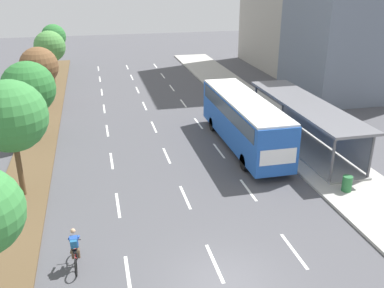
# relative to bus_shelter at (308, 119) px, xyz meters

# --- Properties ---
(ground_plane) EXTENTS (140.00, 140.00, 0.00)m
(ground_plane) POSITION_rel_bus_shelter_xyz_m (-9.53, -12.13, -1.87)
(ground_plane) COLOR #4C4C51
(median_strip) EXTENTS (2.60, 52.00, 0.12)m
(median_strip) POSITION_rel_bus_shelter_xyz_m (-17.83, 7.87, -1.81)
(median_strip) COLOR brown
(median_strip) RESTS_ON ground
(sidewalk_right) EXTENTS (4.50, 52.00, 0.15)m
(sidewalk_right) POSITION_rel_bus_shelter_xyz_m (-0.28, 7.87, -1.79)
(sidewalk_right) COLOR #ADAAA3
(sidewalk_right) RESTS_ON ground
(lane_divider_left) EXTENTS (0.14, 47.06, 0.01)m
(lane_divider_left) POSITION_rel_bus_shelter_xyz_m (-13.03, 5.90, -1.86)
(lane_divider_left) COLOR white
(lane_divider_left) RESTS_ON ground
(lane_divider_center) EXTENTS (0.14, 47.06, 0.01)m
(lane_divider_center) POSITION_rel_bus_shelter_xyz_m (-9.53, 5.90, -1.86)
(lane_divider_center) COLOR white
(lane_divider_center) RESTS_ON ground
(lane_divider_right) EXTENTS (0.14, 47.06, 0.01)m
(lane_divider_right) POSITION_rel_bus_shelter_xyz_m (-6.03, 5.90, -1.86)
(lane_divider_right) COLOR white
(lane_divider_right) RESTS_ON ground
(bus_shelter) EXTENTS (2.90, 12.36, 2.86)m
(bus_shelter) POSITION_rel_bus_shelter_xyz_m (0.00, 0.00, 0.00)
(bus_shelter) COLOR gray
(bus_shelter) RESTS_ON sidewalk_right
(bus) EXTENTS (2.54, 11.29, 3.37)m
(bus) POSITION_rel_bus_shelter_xyz_m (-4.28, 0.69, 0.20)
(bus) COLOR #2356B2
(bus) RESTS_ON ground
(cyclist) EXTENTS (0.46, 1.82, 1.71)m
(cyclist) POSITION_rel_bus_shelter_xyz_m (-14.98, -9.75, -1.08)
(cyclist) COLOR black
(cyclist) RESTS_ON ground
(median_tree_second) EXTENTS (3.58, 3.58, 6.12)m
(median_tree_second) POSITION_rel_bus_shelter_xyz_m (-17.78, -3.20, 2.57)
(median_tree_second) COLOR brown
(median_tree_second) RESTS_ON median_strip
(median_tree_third) EXTENTS (3.58, 3.58, 5.45)m
(median_tree_third) POSITION_rel_bus_shelter_xyz_m (-17.98, 4.97, 1.90)
(median_tree_third) COLOR brown
(median_tree_third) RESTS_ON median_strip
(median_tree_fourth) EXTENTS (3.22, 3.22, 5.08)m
(median_tree_fourth) POSITION_rel_bus_shelter_xyz_m (-18.08, 13.13, 1.71)
(median_tree_fourth) COLOR brown
(median_tree_fourth) RESTS_ON median_strip
(median_tree_fifth) EXTENTS (3.13, 3.13, 5.38)m
(median_tree_fifth) POSITION_rel_bus_shelter_xyz_m (-17.75, 21.30, 2.05)
(median_tree_fifth) COLOR brown
(median_tree_fifth) RESTS_ON median_strip
(median_tree_farthest) EXTENTS (2.85, 2.85, 5.12)m
(median_tree_farthest) POSITION_rel_bus_shelter_xyz_m (-17.89, 29.46, 1.93)
(median_tree_farthest) COLOR brown
(median_tree_farthest) RESTS_ON median_strip
(trash_bin) EXTENTS (0.52, 0.52, 0.85)m
(trash_bin) POSITION_rel_bus_shelter_xyz_m (-1.08, -6.77, -1.29)
(trash_bin) COLOR #286B38
(trash_bin) RESTS_ON sidewalk_right
(building_near_right) EXTENTS (9.86, 9.10, 12.46)m
(building_near_right) POSITION_rel_bus_shelter_xyz_m (9.70, 11.11, 4.36)
(building_near_right) COLOR slate
(building_near_right) RESTS_ON ground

